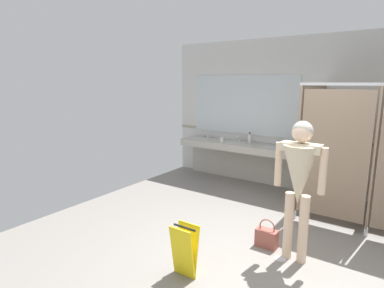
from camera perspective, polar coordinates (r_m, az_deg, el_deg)
The scene contains 12 objects.
ground_plane at distance 4.10m, azimuth 12.98°, elevation -20.89°, with size 6.76×6.41×0.10m, color gray.
wall_back at distance 6.38m, azimuth 23.78°, elevation 4.64°, with size 6.76×0.12×2.97m, color silver.
wall_back_tile_band at distance 6.37m, azimuth 23.35°, elevation 0.69°, with size 6.76×0.01×0.06m, color #9E937F.
vanity_counter at distance 6.81m, azimuth 8.23°, elevation -1.50°, with size 2.50×0.57×0.96m.
mirror_panel at distance 6.85m, azimuth 9.25°, elevation 7.04°, with size 2.40×0.02×1.26m, color silver.
bathroom_stalls at distance 5.30m, azimuth 30.73°, elevation -1.40°, with size 2.06×1.51×2.11m.
person_standing at distance 3.81m, azimuth 18.96°, elevation -5.23°, with size 0.59×0.41×1.69m.
handbag at distance 4.35m, azimuth 13.44°, elevation -16.23°, with size 0.28×0.15×0.38m.
soap_dispenser at distance 6.73m, azimuth 10.42°, elevation 1.04°, with size 0.07×0.07×0.22m.
paper_cup at distance 6.72m, azimuth 5.44°, elevation 0.78°, with size 0.07×0.07×0.10m, color white.
wet_floor_sign at distance 3.61m, azimuth -1.36°, elevation -18.79°, with size 0.28×0.19×0.59m.
floor_drain_cover at distance 4.19m, azimuth 15.77°, elevation -19.45°, with size 0.14×0.14×0.01m, color #B7BABF.
Camera 1 is at (1.24, -3.26, 2.11)m, focal length 29.28 mm.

